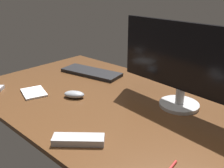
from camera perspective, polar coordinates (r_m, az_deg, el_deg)
name	(u,v)px	position (r cm, az deg, el deg)	size (l,w,h in cm)	color
desk	(110,102)	(116.07, -0.42, -4.11)	(140.00, 84.00, 2.00)	brown
monitor	(184,63)	(106.67, 16.11, 4.60)	(63.14, 17.25, 36.34)	silver
keyboard	(91,72)	(149.49, -4.79, 2.70)	(36.60, 13.33, 1.88)	black
computer_mouse	(74,94)	(118.92, -8.67, -2.37)	(9.85, 5.76, 3.06)	#999EA5
tv_remote	(78,140)	(86.51, -7.70, -12.55)	(17.44, 5.23, 2.44)	#B7B7BC
notepad	(34,92)	(128.22, -17.50, -1.87)	(13.92, 10.29, 0.87)	white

